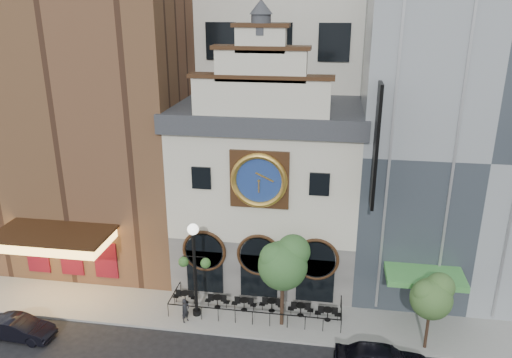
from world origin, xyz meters
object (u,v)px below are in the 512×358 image
(tree_right, at_px, (432,296))
(bistro_0, at_px, (185,297))
(car_left, at_px, (20,328))
(bistro_2, at_px, (244,304))
(bistro_3, at_px, (272,305))
(bistro_5, at_px, (328,314))
(lamppost, at_px, (194,260))
(bistro_4, at_px, (301,309))
(bistro_1, at_px, (217,301))
(tree_left, at_px, (284,262))
(pedestrian, at_px, (185,310))

(tree_right, bearing_deg, bistro_0, 171.85)
(bistro_0, distance_m, car_left, 9.80)
(bistro_2, relative_size, bistro_3, 1.00)
(bistro_3, bearing_deg, tree_right, -13.02)
(bistro_5, bearing_deg, car_left, -166.28)
(lamppost, bearing_deg, bistro_4, 5.57)
(bistro_1, xyz_separation_m, tree_left, (4.31, -1.06, 3.80))
(bistro_3, bearing_deg, pedestrian, -159.46)
(tree_left, distance_m, tree_right, 8.35)
(bistro_2, xyz_separation_m, tree_right, (10.81, -1.92, 2.91))
(tree_left, xyz_separation_m, tree_right, (8.25, -0.90, -0.89))
(bistro_5, height_order, tree_right, tree_right)
(tree_left, bearing_deg, car_left, -166.76)
(bistro_0, height_order, bistro_3, same)
(bistro_1, height_order, bistro_4, same)
(bistro_4, bearing_deg, tree_left, -135.91)
(bistro_1, xyz_separation_m, bistro_4, (5.33, -0.07, 0.00))
(bistro_1, distance_m, bistro_4, 5.33)
(bistro_2, relative_size, bistro_5, 1.00)
(car_left, distance_m, pedestrian, 9.62)
(bistro_4, bearing_deg, bistro_0, 178.31)
(bistro_5, bearing_deg, lamppost, -175.12)
(bistro_3, distance_m, bistro_5, 3.54)
(bistro_2, xyz_separation_m, car_left, (-12.50, -4.56, 0.05))
(bistro_2, xyz_separation_m, bistro_5, (5.26, -0.22, 0.00))
(pedestrian, height_order, lamppost, lamppost)
(bistro_1, distance_m, tree_left, 5.84)
(lamppost, height_order, tree_right, lamppost)
(bistro_5, xyz_separation_m, tree_left, (-2.70, -0.79, 3.80))
(bistro_1, distance_m, car_left, 11.70)
(bistro_0, relative_size, pedestrian, 1.01)
(tree_right, bearing_deg, bistro_4, 165.36)
(tree_left, bearing_deg, bistro_1, 166.15)
(car_left, relative_size, pedestrian, 2.59)
(bistro_5, bearing_deg, bistro_0, 177.40)
(bistro_2, bearing_deg, car_left, -159.96)
(bistro_1, bearing_deg, bistro_0, 176.09)
(tree_right, bearing_deg, pedestrian, 179.19)
(bistro_3, relative_size, bistro_4, 1.00)
(bistro_2, relative_size, tree_right, 0.34)
(bistro_5, height_order, lamppost, lamppost)
(bistro_0, distance_m, tree_left, 7.62)
(bistro_3, bearing_deg, bistro_0, 179.88)
(bistro_0, height_order, bistro_2, same)
(bistro_5, bearing_deg, tree_right, -16.95)
(bistro_2, bearing_deg, bistro_4, -0.43)
(bistro_1, xyz_separation_m, bistro_5, (7.00, -0.27, 0.00))
(bistro_2, bearing_deg, bistro_1, 178.50)
(bistro_1, distance_m, pedestrian, 2.38)
(bistro_0, bearing_deg, tree_left, -10.57)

